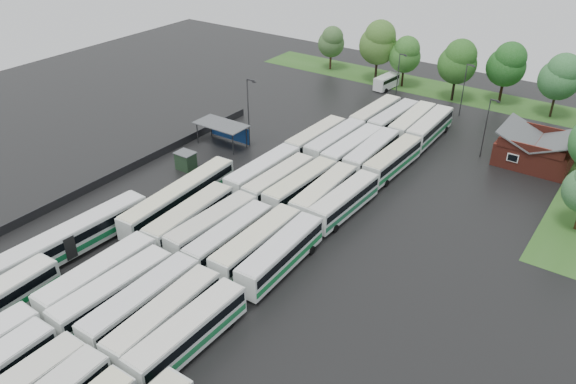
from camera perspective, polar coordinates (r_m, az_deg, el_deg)
The scene contains 46 objects.
ground at distance 64.43m, azimuth -7.64°, elevation -5.81°, with size 160.00×160.00×0.00m, color black.
brick_building at distance 88.69m, azimuth 23.76°, elevation 3.74°, with size 10.07×8.60×5.39m.
wash_shed at distance 87.32m, azimuth -6.61°, elevation 6.63°, with size 8.20×4.20×3.58m.
utility_hut at distance 81.26m, azimuth -10.34°, elevation 3.15°, with size 2.70×2.20×2.62m.
grass_strip_north at distance 114.28m, azimuth 15.60°, elevation 9.86°, with size 80.00×10.00×0.01m, color #2E5B1D.
west_fence at distance 82.99m, azimuth -15.48°, elevation 2.54°, with size 0.10×50.00×1.20m, color #2D2D30.
bus_r1c0 at distance 59.74m, azimuth -18.66°, elevation -8.25°, with size 2.86×13.14×3.65m.
bus_r1c1 at distance 57.48m, azimuth -17.26°, elevation -9.73°, with size 3.18×12.98×3.59m.
bus_r1c2 at distance 55.55m, azimuth -14.61°, elevation -10.85°, with size 2.91×13.07×3.63m.
bus_r1c3 at distance 53.52m, azimuth -12.41°, elevation -12.40°, with size 3.21×12.97×3.59m.
bus_r1c4 at distance 51.73m, azimuth -10.08°, elevation -13.92°, with size 2.85×12.83×3.56m.
bus_r2c0 at distance 66.63m, azimuth -9.92°, elevation -2.62°, with size 3.32×13.11×3.62m.
bus_r2c1 at distance 64.87m, azimuth -7.68°, elevation -3.46°, with size 3.19×12.74×3.52m.
bus_r2c2 at distance 62.81m, azimuth -5.96°, elevation -4.61°, with size 2.68×12.49×3.47m.
bus_r2c3 at distance 61.34m, azimuth -3.16°, elevation -5.32°, with size 2.87×13.11×3.64m.
bus_r2c4 at distance 59.82m, azimuth -0.71°, elevation -6.33°, with size 3.21×13.06×3.61m.
bus_r3c0 at distance 75.45m, azimuth -2.53°, elevation 2.01°, with size 3.03×13.15×3.65m.
bus_r3c1 at distance 73.45m, azimuth -0.92°, elevation 1.11°, with size 2.95×12.44×3.45m.
bus_r3c2 at distance 72.16m, azimuth 1.29°, elevation 0.57°, with size 3.17×12.79×3.54m.
bus_r3c3 at distance 70.74m, azimuth 3.69°, elevation -0.15°, with size 3.10×12.73×3.52m.
bus_r3c4 at distance 69.43m, azimuth 5.76°, elevation -0.92°, with size 3.01×12.49×3.46m.
bus_r4c0 at distance 85.38m, azimuth 2.86°, elevation 5.45°, with size 3.01×12.68×3.51m.
bus_r4c1 at distance 84.06m, azimuth 4.83°, elevation 5.02°, with size 3.04×13.10×3.63m.
bus_r4c2 at distance 82.26m, azimuth 6.58°, elevation 4.34°, with size 3.15×13.19×3.65m.
bus_r4c3 at distance 81.38m, azimuth 8.50°, elevation 3.89°, with size 3.09×13.06×3.62m.
bus_r4c4 at distance 80.09m, azimuth 10.58°, elevation 3.21°, with size 3.05×12.78×3.54m.
bus_r5c1 at distance 94.89m, azimuth 8.85°, elevation 7.75°, with size 3.09×12.81×3.55m.
bus_r5c2 at distance 93.66m, azimuth 10.65°, elevation 7.27°, with size 3.23×12.78×3.53m.
bus_r5c3 at distance 92.56m, azimuth 12.49°, elevation 6.83°, with size 3.09×13.14×3.64m.
bus_r5c4 at distance 91.53m, azimuth 14.20°, elevation 6.35°, with size 3.06×13.14×3.64m.
artic_bus_west_b at distance 71.18m, azimuth -10.94°, elevation -0.50°, with size 3.56×18.76×3.46m.
artic_bus_west_c at distance 66.48m, azimuth -21.22°, elevation -4.53°, with size 3.59×19.37×3.58m.
minibus at distance 112.59m, azimuth 9.96°, elevation 11.00°, with size 2.85×6.20×2.62m.
tree_north_0 at distance 121.63m, azimuth 4.45°, elevation 15.00°, with size 5.57×5.57×9.23m.
tree_north_1 at distance 114.54m, azimuth 9.21°, elevation 14.80°, with size 7.45×7.45×12.35m.
tree_north_2 at distance 112.93m, azimuth 11.85°, elevation 13.55°, with size 6.06×6.06×10.04m.
tree_north_3 at distance 107.39m, azimuth 16.92°, elevation 12.59°, with size 6.97×6.97×11.54m.
tree_north_4 at distance 108.94m, azimuth 21.40°, elevation 12.01°, with size 6.88×6.88×11.39m.
tree_north_5 at distance 105.88m, azimuth 25.97°, elevation 10.52°, with size 6.81×6.81×11.28m.
lamp_post_ne at distance 86.65m, azimuth 19.56°, elevation 6.51°, with size 1.41×0.27×9.14m.
lamp_post_nw at distance 85.12m, azimuth -3.99°, elevation 8.52°, with size 1.67×0.32×10.81m.
lamp_post_back_w at distance 104.56m, azimuth 11.17°, elevation 11.61°, with size 1.40×0.27×9.09m.
lamp_post_back_e at distance 101.09m, azimuth 17.49°, elevation 10.19°, with size 1.42×0.28×9.22m.
puddle_0 at distance 57.28m, azimuth -26.04°, elevation -14.66°, with size 6.50×6.50×0.01m, color black.
puddle_2 at distance 72.59m, azimuth -11.72°, elevation -1.70°, with size 4.77×4.77×0.01m, color black.
puddle_3 at distance 61.08m, azimuth -8.56°, elevation -8.19°, with size 4.91×4.91×0.01m, color black.
Camera 1 is at (36.59, -37.44, 37.55)m, focal length 35.00 mm.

